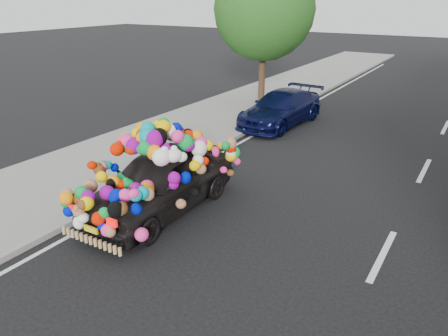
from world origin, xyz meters
name	(u,v)px	position (x,y,z in m)	size (l,w,h in m)	color
ground	(221,210)	(0.00, 0.00, 0.00)	(100.00, 100.00, 0.00)	black
sidewalk	(89,170)	(-4.30, 0.00, 0.06)	(4.00, 60.00, 0.12)	gray
kerb	(142,185)	(-2.35, 0.00, 0.07)	(0.15, 60.00, 0.13)	gray
lane_markings	(383,255)	(3.60, 0.00, 0.01)	(6.00, 50.00, 0.01)	silver
tree_near_sidewalk	(264,9)	(-3.80, 9.50, 4.02)	(4.20, 4.20, 6.13)	#332114
plush_art_car	(160,166)	(-1.16, -0.66, 1.05)	(2.03, 4.33, 2.05)	black
navy_sedan	(281,108)	(-1.80, 7.17, 0.62)	(1.75, 4.30, 1.25)	black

